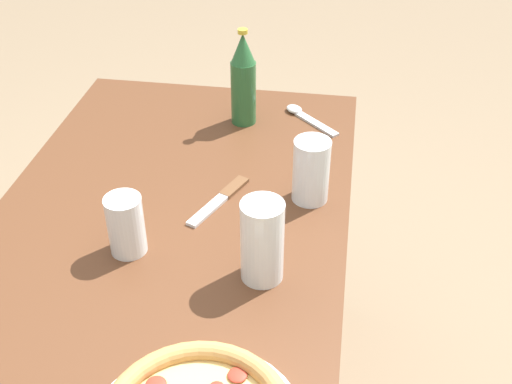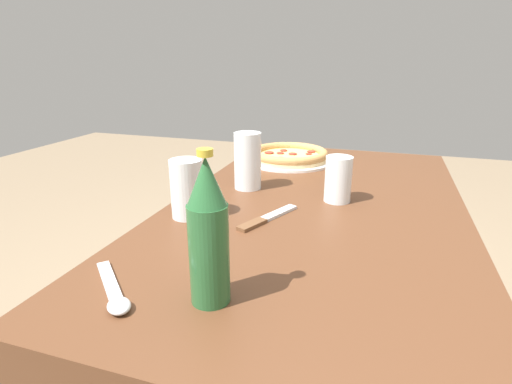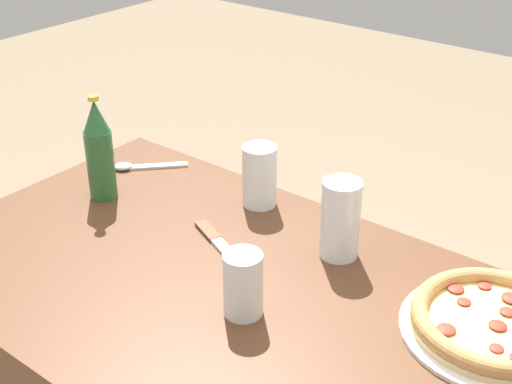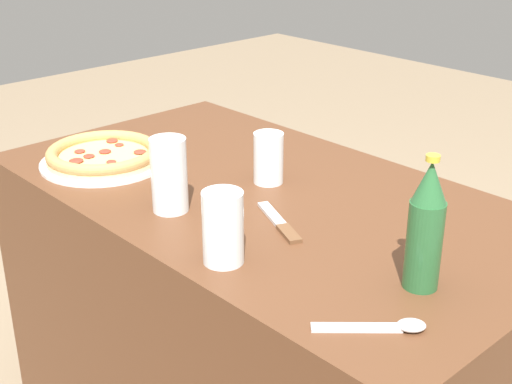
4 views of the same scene
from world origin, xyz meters
TOP-DOWN VIEW (x-y plane):
  - table at (0.00, 0.00)m, footprint 1.26×0.70m
  - glass_lemonade at (0.03, -0.04)m, footprint 0.07×0.07m
  - glass_iced_tea at (-0.17, 0.27)m, footprint 0.07×0.07m
  - glass_water at (0.06, 0.21)m, footprint 0.07×0.07m
  - beer_bottle at (-0.46, 0.08)m, footprint 0.06×0.06m
  - knife at (-0.14, 0.09)m, footprint 0.18×0.10m
  - spoon at (-0.50, 0.22)m, footprint 0.14×0.14m

SIDE VIEW (x-z plane):
  - table at x=0.00m, z-range 0.00..0.75m
  - knife at x=-0.14m, z-range 0.75..0.76m
  - spoon at x=-0.50m, z-range 0.75..0.77m
  - glass_lemonade at x=0.03m, z-range 0.75..0.86m
  - glass_iced_tea at x=-0.17m, z-range 0.75..0.88m
  - glass_water at x=0.06m, z-range 0.75..0.90m
  - beer_bottle at x=-0.46m, z-range 0.75..0.98m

